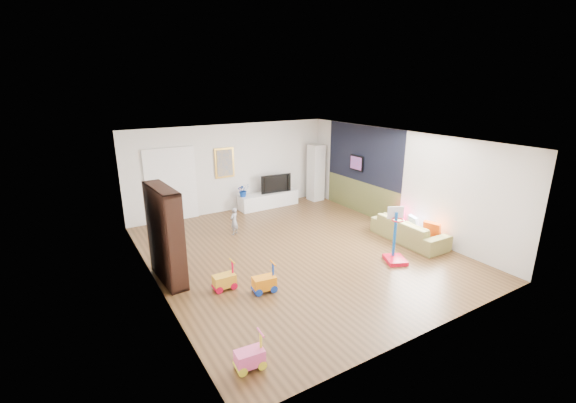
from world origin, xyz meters
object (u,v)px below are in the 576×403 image
sofa (409,230)px  basketball_hoop (397,236)px  media_console (269,200)px  bookshelf (165,235)px

sofa → basketball_hoop: (-1.18, -0.69, 0.34)m
media_console → basketball_hoop: basketball_hoop is taller
media_console → basketball_hoop: bearing=-85.8°
media_console → sofa: sofa is taller
bookshelf → sofa: bookshelf is taller
sofa → media_console: bearing=22.3°
media_console → bookshelf: 5.25m
media_console → bookshelf: bearing=-143.2°
bookshelf → basketball_hoop: (4.58, -1.85, -0.35)m
bookshelf → sofa: 5.92m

